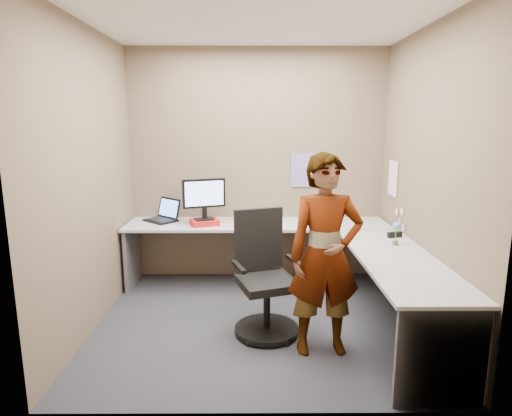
{
  "coord_description": "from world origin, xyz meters",
  "views": [
    {
      "loc": [
        -0.04,
        -3.76,
        1.86
      ],
      "look_at": [
        -0.02,
        0.25,
        1.05
      ],
      "focal_mm": 30.0,
      "sensor_mm": 36.0,
      "label": 1
    }
  ],
  "objects_px": {
    "person": "(325,256)",
    "monitor": "(204,196)",
    "office_chair": "(264,284)",
    "desk": "(301,250)"
  },
  "relations": [
    {
      "from": "person",
      "to": "desk",
      "type": "bearing_deg",
      "value": 91.26
    },
    {
      "from": "person",
      "to": "monitor",
      "type": "bearing_deg",
      "value": 123.91
    },
    {
      "from": "desk",
      "to": "person",
      "type": "xyz_separation_m",
      "value": [
        0.09,
        -0.9,
        0.23
      ]
    },
    {
      "from": "desk",
      "to": "office_chair",
      "type": "height_order",
      "value": "office_chair"
    },
    {
      "from": "office_chair",
      "to": "monitor",
      "type": "bearing_deg",
      "value": 102.3
    },
    {
      "from": "monitor",
      "to": "person",
      "type": "xyz_separation_m",
      "value": [
        1.12,
        -1.41,
        -0.24
      ]
    },
    {
      "from": "office_chair",
      "to": "person",
      "type": "xyz_separation_m",
      "value": [
        0.47,
        -0.34,
        0.37
      ]
    },
    {
      "from": "monitor",
      "to": "office_chair",
      "type": "height_order",
      "value": "monitor"
    },
    {
      "from": "office_chair",
      "to": "person",
      "type": "height_order",
      "value": "person"
    },
    {
      "from": "person",
      "to": "office_chair",
      "type": "bearing_deg",
      "value": 139.77
    }
  ]
}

